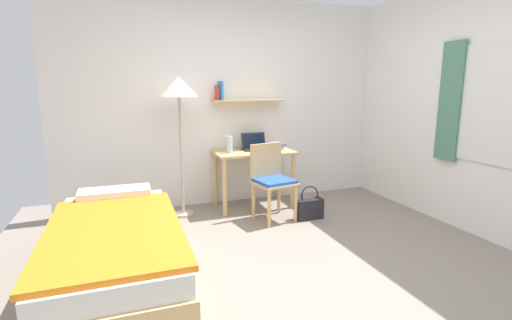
{
  "coord_description": "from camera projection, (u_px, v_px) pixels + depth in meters",
  "views": [
    {
      "loc": [
        -1.37,
        -2.66,
        1.52
      ],
      "look_at": [
        -0.23,
        0.51,
        0.85
      ],
      "focal_mm": 26.2,
      "sensor_mm": 36.0,
      "label": 1
    }
  ],
  "objects": [
    {
      "name": "book_stack",
      "position": [
        276.0,
        146.0,
        4.77
      ],
      "size": [
        0.19,
        0.25,
        0.09
      ],
      "color": "silver",
      "rests_on": "desk"
    },
    {
      "name": "wall_right",
      "position": [
        492.0,
        109.0,
        3.62
      ],
      "size": [
        0.1,
        4.4,
        2.6
      ],
      "color": "white",
      "rests_on": "ground_plane"
    },
    {
      "name": "wall_back",
      "position": [
        233.0,
        103.0,
        4.81
      ],
      "size": [
        4.4,
        0.27,
        2.6
      ],
      "color": "white",
      "rests_on": "ground_plane"
    },
    {
      "name": "desk",
      "position": [
        254.0,
        162.0,
        4.71
      ],
      "size": [
        0.98,
        0.57,
        0.72
      ],
      "color": "tan",
      "rests_on": "ground_plane"
    },
    {
      "name": "bed",
      "position": [
        116.0,
        250.0,
        2.96
      ],
      "size": [
        0.96,
        1.99,
        0.54
      ],
      "color": "tan",
      "rests_on": "ground_plane"
    },
    {
      "name": "ground_plane",
      "position": [
        301.0,
        266.0,
        3.2
      ],
      "size": [
        5.28,
        5.28,
        0.0
      ],
      "primitive_type": "plane",
      "color": "gray"
    },
    {
      "name": "laptop",
      "position": [
        254.0,
        145.0,
        4.77
      ],
      "size": [
        0.33,
        0.22,
        0.21
      ],
      "color": "#2D2D33",
      "rests_on": "desk"
    },
    {
      "name": "desk_chair",
      "position": [
        272.0,
        178.0,
        4.27
      ],
      "size": [
        0.5,
        0.48,
        0.87
      ],
      "color": "tan",
      "rests_on": "ground_plane"
    },
    {
      "name": "standing_lamp",
      "position": [
        179.0,
        93.0,
        4.2
      ],
      "size": [
        0.42,
        0.42,
        1.62
      ],
      "color": "#B2A893",
      "rests_on": "ground_plane"
    },
    {
      "name": "handbag",
      "position": [
        309.0,
        208.0,
        4.32
      ],
      "size": [
        0.32,
        0.13,
        0.4
      ],
      "color": "#232328",
      "rests_on": "ground_plane"
    },
    {
      "name": "water_bottle",
      "position": [
        230.0,
        144.0,
        4.54
      ],
      "size": [
        0.07,
        0.07,
        0.2
      ],
      "primitive_type": "cylinder",
      "color": "silver",
      "rests_on": "desk"
    }
  ]
}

